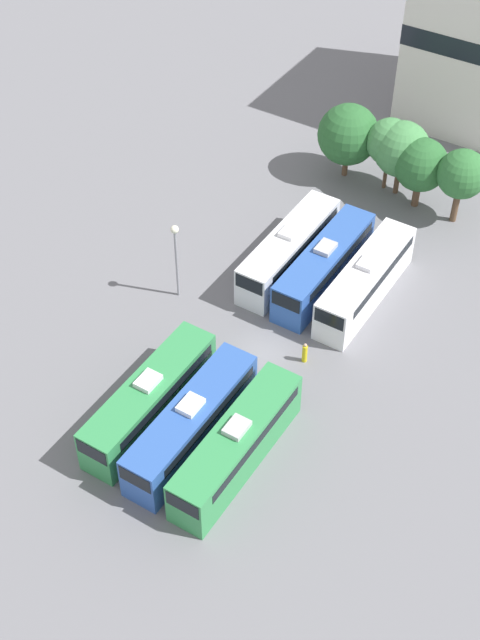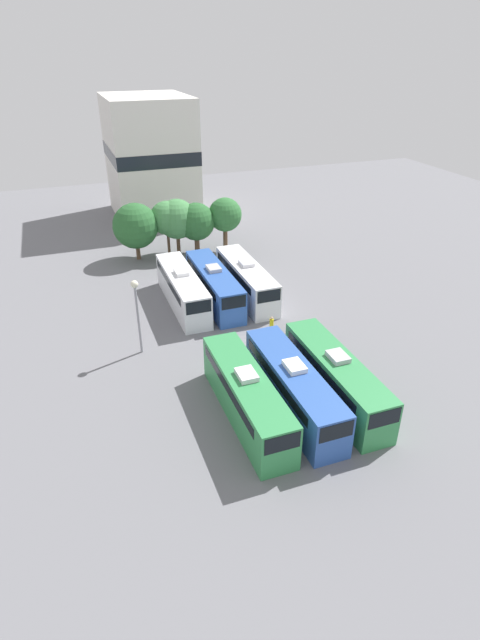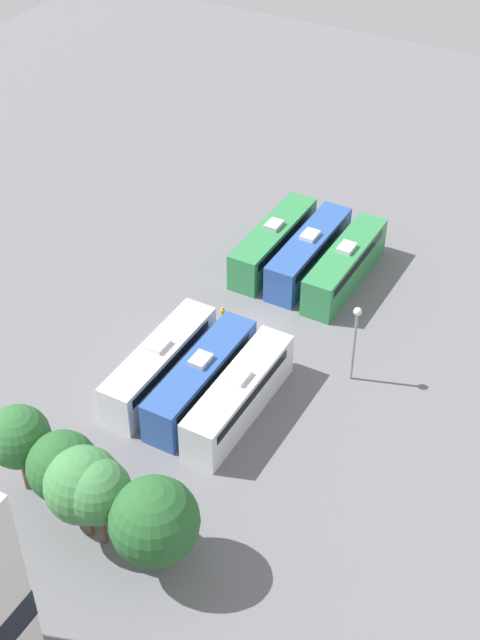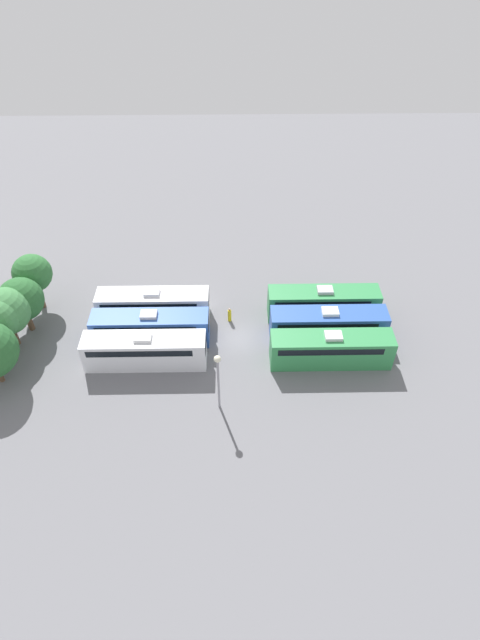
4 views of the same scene
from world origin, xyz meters
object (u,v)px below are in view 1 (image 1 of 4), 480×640
object	(u,v)px
bus_4	(324,264)
light_pole	(176,248)
bus_3	(289,249)
bus_5	(366,280)
bus_0	(150,398)
worker_person	(305,353)
tree_0	(348,135)
tree_4	(462,174)
tree_1	(390,142)
tree_3	(421,165)
tree_2	(402,149)
bus_1	(192,422)
bus_2	(237,444)

from	to	relation	value
bus_4	light_pole	size ratio (longest dim) A/B	1.78
bus_3	bus_5	distance (m)	6.51
bus_4	bus_0	bearing A→B (deg)	-100.52
worker_person	tree_0	distance (m)	22.92
tree_4	bus_3	bearing A→B (deg)	-124.76
bus_3	tree_4	world-z (taller)	tree_4
tree_1	tree_3	xyz separation A→B (m)	(3.26, -0.88, -0.56)
tree_0	bus_0	bearing A→B (deg)	-86.50
tree_4	tree_2	bearing A→B (deg)	169.85
tree_2	tree_1	bearing A→B (deg)	173.84
bus_1	bus_4	size ratio (longest dim) A/B	1.00
bus_3	tree_0	size ratio (longest dim) A/B	1.74
bus_1	tree_3	world-z (taller)	tree_3
bus_4	tree_2	bearing A→B (deg)	91.11
bus_4	bus_3	bearing A→B (deg)	176.58
light_pole	bus_2	bearing A→B (deg)	-41.88
bus_2	tree_0	distance (m)	32.28
worker_person	light_pole	world-z (taller)	light_pole
bus_1	bus_5	bearing A→B (deg)	79.60
bus_3	worker_person	size ratio (longest dim) A/B	6.90
bus_3	bus_1	bearing A→B (deg)	-79.63
tree_2	tree_4	distance (m)	5.70
tree_1	tree_3	bearing A→B (deg)	-15.14
bus_0	tree_2	world-z (taller)	tree_2
light_pole	tree_3	xyz separation A→B (m)	(10.33, 19.57, -0.53)
tree_0	tree_4	xyz separation A→B (m)	(10.48, -1.02, 0.48)
bus_3	tree_2	distance (m)	13.77
bus_0	bus_4	bearing A→B (deg)	79.48
tree_1	tree_0	bearing A→B (deg)	-178.31
tree_0	tree_1	size ratio (longest dim) A/B	1.02
bus_3	tree_1	xyz separation A→B (m)	(1.72, 13.36, 2.73)
tree_3	tree_4	size ratio (longest dim) A/B	0.95
bus_0	tree_1	world-z (taller)	tree_1
bus_4	tree_2	distance (m)	13.65
bus_1	light_pole	world-z (taller)	light_pole
bus_5	tree_1	xyz separation A→B (m)	(-4.79, 13.46, 2.73)
worker_person	tree_2	distance (m)	21.76
tree_3	bus_3	bearing A→B (deg)	-111.78
tree_4	light_pole	bearing A→B (deg)	-125.59
worker_person	tree_2	bearing A→B (deg)	98.09
bus_4	light_pole	xyz separation A→B (m)	(-8.48, -6.91, 2.70)
light_pole	tree_1	distance (m)	21.64
bus_2	tree_2	size ratio (longest dim) A/B	1.74
bus_1	tree_1	world-z (taller)	tree_1
bus_4	light_pole	bearing A→B (deg)	-140.82
light_pole	bus_4	bearing A→B (deg)	39.18
bus_0	bus_4	xyz separation A→B (m)	(3.24, 17.43, 0.00)
bus_0	bus_1	bearing A→B (deg)	-3.45
bus_3	light_pole	xyz separation A→B (m)	(-5.34, -7.10, 2.70)
bus_2	light_pole	bearing A→B (deg)	138.12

